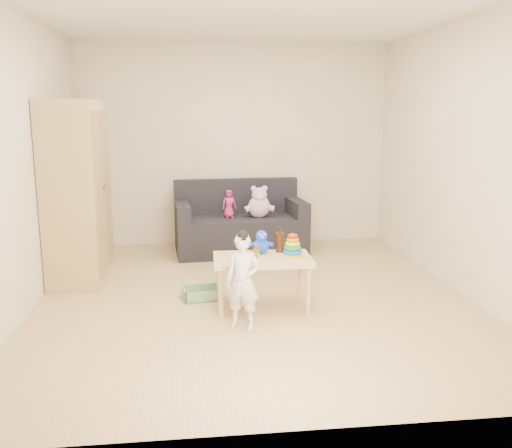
{
  "coord_description": "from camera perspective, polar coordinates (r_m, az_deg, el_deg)",
  "views": [
    {
      "loc": [
        -0.56,
        -4.88,
        1.7
      ],
      "look_at": [
        0.05,
        0.25,
        0.65
      ],
      "focal_mm": 38.0,
      "sensor_mm": 36.0,
      "label": 1
    }
  ],
  "objects": [
    {
      "name": "room",
      "position": [
        4.93,
        -0.24,
        6.84
      ],
      "size": [
        4.5,
        4.5,
        4.5
      ],
      "color": "tan",
      "rests_on": "ground"
    },
    {
      "name": "toddler",
      "position": [
        4.35,
        -1.38,
        -6.15
      ],
      "size": [
        0.33,
        0.28,
        0.76
      ],
      "primitive_type": "imported",
      "rotation": [
        0.0,
        0.0,
        -0.38
      ],
      "color": "white",
      "rests_on": "ground"
    },
    {
      "name": "doll",
      "position": [
        6.65,
        -2.85,
        2.11
      ],
      "size": [
        0.2,
        0.16,
        0.34
      ],
      "primitive_type": "imported",
      "rotation": [
        0.0,
        0.0,
        0.25
      ],
      "color": "#BB236C",
      "rests_on": "sofa"
    },
    {
      "name": "pink_bear",
      "position": [
        6.67,
        0.33,
        2.11
      ],
      "size": [
        0.33,
        0.29,
        0.33
      ],
      "primitive_type": null,
      "rotation": [
        0.0,
        0.0,
        0.17
      ],
      "color": "#E3A7CC",
      "rests_on": "sofa"
    },
    {
      "name": "ring_stacker",
      "position": [
        4.85,
        3.87,
        -2.44
      ],
      "size": [
        0.17,
        0.17,
        0.2
      ],
      "color": "#DDB00B",
      "rests_on": "play_table"
    },
    {
      "name": "wardrobe",
      "position": [
        5.85,
        -18.33,
        3.23
      ],
      "size": [
        0.51,
        1.02,
        1.84
      ],
      "primitive_type": "cube",
      "color": "tan",
      "rests_on": "ground"
    },
    {
      "name": "storage_bin",
      "position": [
        5.15,
        -5.7,
        -7.23
      ],
      "size": [
        0.39,
        0.31,
        0.11
      ],
      "primitive_type": null,
      "rotation": [
        0.0,
        0.0,
        0.15
      ],
      "color": "gray",
      "rests_on": "ground"
    },
    {
      "name": "brown_bottle",
      "position": [
        4.98,
        2.53,
        -1.86
      ],
      "size": [
        0.08,
        0.08,
        0.23
      ],
      "color": "black",
      "rests_on": "play_table"
    },
    {
      "name": "play_table",
      "position": [
        4.86,
        0.69,
        -6.13
      ],
      "size": [
        0.88,
        0.57,
        0.46
      ],
      "primitive_type": "cube",
      "rotation": [
        0.0,
        0.0,
        -0.03
      ],
      "color": "#E1C57B",
      "rests_on": "ground"
    },
    {
      "name": "blue_plush",
      "position": [
        4.92,
        0.57,
        -1.85
      ],
      "size": [
        0.21,
        0.19,
        0.22
      ],
      "primitive_type": null,
      "rotation": [
        0.0,
        0.0,
        -0.29
      ],
      "color": "#1C4DFF",
      "rests_on": "play_table"
    },
    {
      "name": "yellow_book",
      "position": [
        4.91,
        -0.74,
        -3.12
      ],
      "size": [
        0.22,
        0.22,
        0.01
      ],
      "primitive_type": "cube",
      "rotation": [
        0.0,
        0.0,
        -0.17
      ],
      "color": "yellow",
      "rests_on": "play_table"
    },
    {
      "name": "wooden_figure",
      "position": [
        4.79,
        0.05,
        -2.81
      ],
      "size": [
        0.06,
        0.05,
        0.12
      ],
      "primitive_type": null,
      "rotation": [
        0.0,
        0.0,
        -0.35
      ],
      "color": "brown",
      "rests_on": "play_table"
    },
    {
      "name": "sofa",
      "position": [
        6.77,
        -1.66,
        -1.1
      ],
      "size": [
        1.65,
        0.91,
        0.45
      ],
      "primitive_type": "cube",
      "rotation": [
        0.0,
        0.0,
        0.08
      ],
      "color": "black",
      "rests_on": "ground"
    }
  ]
}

